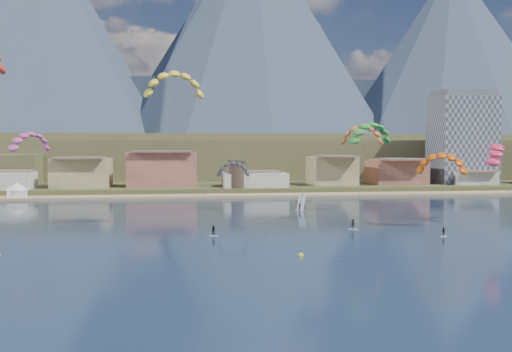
{
  "coord_description": "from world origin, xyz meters",
  "views": [
    {
      "loc": [
        -13.42,
        -69.5,
        15.37
      ],
      "look_at": [
        0.0,
        32.0,
        10.0
      ],
      "focal_mm": 42.15,
      "sensor_mm": 36.0,
      "label": 1
    }
  ],
  "objects_px": {
    "apartment_tower": "(462,138)",
    "kitesurfer_yellow": "(174,81)",
    "kitesurfer_green": "(370,131)",
    "windsurfer": "(300,205)",
    "watchtower": "(237,174)",
    "buoy": "(301,255)",
    "kitesurfer_orange": "(442,160)"
  },
  "relations": [
    {
      "from": "apartment_tower",
      "to": "watchtower",
      "type": "distance_m",
      "value": 82.02
    },
    {
      "from": "kitesurfer_orange",
      "to": "kitesurfer_green",
      "type": "bearing_deg",
      "value": 138.35
    },
    {
      "from": "kitesurfer_yellow",
      "to": "buoy",
      "type": "relative_size",
      "value": 43.58
    },
    {
      "from": "kitesurfer_yellow",
      "to": "kitesurfer_orange",
      "type": "distance_m",
      "value": 51.19
    },
    {
      "from": "kitesurfer_orange",
      "to": "kitesurfer_yellow",
      "type": "bearing_deg",
      "value": 174.31
    },
    {
      "from": "watchtower",
      "to": "windsurfer",
      "type": "relative_size",
      "value": 2.22
    },
    {
      "from": "windsurfer",
      "to": "buoy",
      "type": "relative_size",
      "value": 5.61
    },
    {
      "from": "kitesurfer_yellow",
      "to": "kitesurfer_green",
      "type": "distance_m",
      "value": 39.52
    },
    {
      "from": "apartment_tower",
      "to": "kitesurfer_yellow",
      "type": "relative_size",
      "value": 1.06
    },
    {
      "from": "windsurfer",
      "to": "buoy",
      "type": "xyz_separation_m",
      "value": [
        -11.82,
        -57.1,
        -1.11
      ]
    },
    {
      "from": "apartment_tower",
      "to": "windsurfer",
      "type": "xyz_separation_m",
      "value": [
        -69.71,
        -59.97,
        -16.59
      ]
    },
    {
      "from": "kitesurfer_orange",
      "to": "kitesurfer_green",
      "type": "relative_size",
      "value": 0.77
    },
    {
      "from": "kitesurfer_yellow",
      "to": "windsurfer",
      "type": "relative_size",
      "value": 7.76
    },
    {
      "from": "kitesurfer_green",
      "to": "windsurfer",
      "type": "relative_size",
      "value": 5.62
    },
    {
      "from": "apartment_tower",
      "to": "kitesurfer_orange",
      "type": "xyz_separation_m",
      "value": [
        -49.84,
        -92.09,
        -5.25
      ]
    },
    {
      "from": "watchtower",
      "to": "kitesurfer_yellow",
      "type": "bearing_deg",
      "value": -104.36
    },
    {
      "from": "kitesurfer_orange",
      "to": "buoy",
      "type": "xyz_separation_m",
      "value": [
        -31.69,
        -24.97,
        -12.45
      ]
    },
    {
      "from": "kitesurfer_orange",
      "to": "watchtower",
      "type": "bearing_deg",
      "value": 111.12
    },
    {
      "from": "apartment_tower",
      "to": "kitesurfer_yellow",
      "type": "distance_m",
      "value": 132.07
    },
    {
      "from": "kitesurfer_yellow",
      "to": "kitesurfer_green",
      "type": "height_order",
      "value": "kitesurfer_yellow"
    },
    {
      "from": "apartment_tower",
      "to": "kitesurfer_orange",
      "type": "relative_size",
      "value": 1.91
    },
    {
      "from": "buoy",
      "to": "kitesurfer_yellow",
      "type": "bearing_deg",
      "value": 119.99
    },
    {
      "from": "apartment_tower",
      "to": "kitesurfer_green",
      "type": "bearing_deg",
      "value": -126.21
    },
    {
      "from": "kitesurfer_yellow",
      "to": "kitesurfer_green",
      "type": "bearing_deg",
      "value": 6.85
    },
    {
      "from": "apartment_tower",
      "to": "buoy",
      "type": "bearing_deg",
      "value": -124.85
    },
    {
      "from": "kitesurfer_yellow",
      "to": "apartment_tower",
      "type": "bearing_deg",
      "value": 41.45
    },
    {
      "from": "kitesurfer_green",
      "to": "windsurfer",
      "type": "distance_m",
      "value": 29.74
    },
    {
      "from": "kitesurfer_green",
      "to": "buoy",
      "type": "bearing_deg",
      "value": -121.42
    },
    {
      "from": "watchtower",
      "to": "kitesurfer_green",
      "type": "bearing_deg",
      "value": -74.13
    },
    {
      "from": "watchtower",
      "to": "kitesurfer_green",
      "type": "height_order",
      "value": "kitesurfer_green"
    },
    {
      "from": "apartment_tower",
      "to": "kitesurfer_yellow",
      "type": "bearing_deg",
      "value": -138.55
    },
    {
      "from": "apartment_tower",
      "to": "windsurfer",
      "type": "distance_m",
      "value": 93.44
    }
  ]
}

